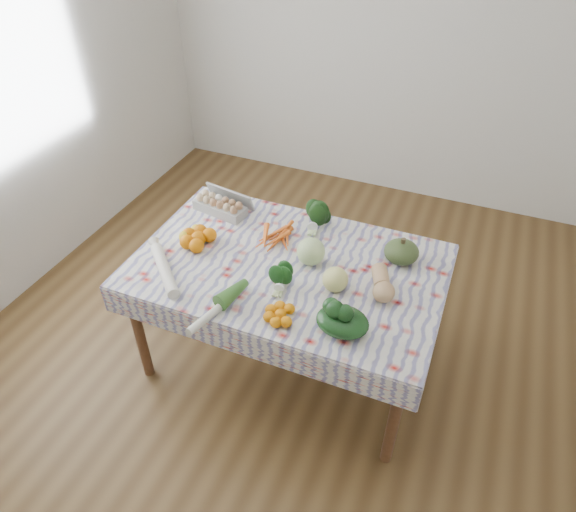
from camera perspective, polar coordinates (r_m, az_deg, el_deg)
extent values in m
plane|color=#50371B|center=(3.31, 0.00, -11.09)|extent=(4.50, 4.50, 0.00)
cube|color=silver|center=(4.44, 12.15, 23.35)|extent=(4.00, 0.04, 2.80)
cube|color=brown|center=(2.79, 0.00, -1.43)|extent=(1.60, 1.00, 0.04)
cylinder|color=brown|center=(3.08, -16.20, -8.19)|extent=(0.06, 0.06, 0.71)
cylinder|color=brown|center=(2.67, 11.70, -17.34)|extent=(0.06, 0.06, 0.71)
cylinder|color=brown|center=(3.60, -8.24, 1.15)|extent=(0.06, 0.06, 0.71)
cylinder|color=brown|center=(3.25, 15.25, -4.99)|extent=(0.06, 0.06, 0.71)
cube|color=silver|center=(2.78, 0.00, -1.03)|extent=(1.66, 1.06, 0.01)
cube|color=#9F9F9A|center=(3.17, -7.58, 5.49)|extent=(0.35, 0.19, 0.09)
cube|color=orange|center=(2.92, -1.22, 2.04)|extent=(0.25, 0.23, 0.04)
ellipsoid|color=#143610|center=(3.00, 2.89, 4.29)|extent=(0.19, 0.18, 0.14)
ellipsoid|color=#3E5127|center=(2.83, 12.50, 0.47)|extent=(0.22, 0.22, 0.12)
sphere|color=#C0DF90|center=(2.74, 2.56, 0.51)|extent=(0.20, 0.20, 0.15)
ellipsoid|color=tan|center=(2.62, 10.44, -2.92)|extent=(0.19, 0.26, 0.11)
cube|color=orange|center=(2.93, -9.94, 1.96)|extent=(0.30, 0.30, 0.09)
ellipsoid|color=#174A16|center=(2.60, -0.74, -2.73)|extent=(0.14, 0.14, 0.09)
cube|color=orange|center=(2.46, -0.84, -6.43)|extent=(0.23, 0.23, 0.06)
sphere|color=#E6E47D|center=(2.59, 5.28, -2.61)|extent=(0.13, 0.13, 0.13)
ellipsoid|color=black|center=(2.40, 6.07, -7.26)|extent=(0.29, 0.26, 0.11)
cylinder|color=white|center=(2.77, -13.57, -1.47)|extent=(0.35, 0.35, 0.06)
cylinder|color=silver|center=(2.52, -7.78, -5.75)|extent=(0.14, 0.39, 0.04)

